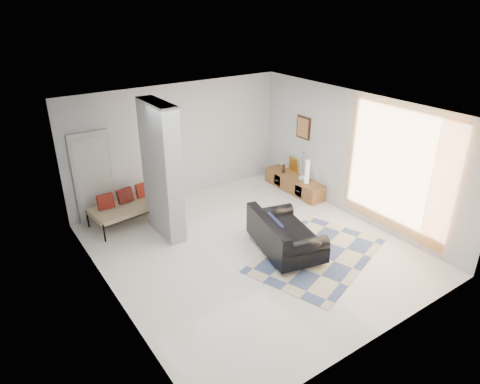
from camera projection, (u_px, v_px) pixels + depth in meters
floor at (252, 249)px, 8.52m from camera, size 6.00×6.00×0.00m
ceiling at (254, 111)px, 7.34m from camera, size 6.00×6.00×0.00m
wall_back at (179, 143)px, 10.17m from camera, size 6.00×0.00×6.00m
wall_front at (385, 260)px, 5.69m from camera, size 6.00×0.00×6.00m
wall_left at (107, 226)px, 6.52m from camera, size 0.00×6.00×6.00m
wall_right at (355, 156)px, 9.34m from camera, size 0.00×6.00×6.00m
partition_column at (162, 171)px, 8.56m from camera, size 0.35×1.20×2.80m
hallway_door at (94, 177)px, 9.23m from camera, size 0.85×0.06×2.04m
curtain at (397, 171)px, 8.42m from camera, size 0.00×2.55×2.55m
wall_art at (303, 128)px, 10.45m from camera, size 0.04×0.45×0.55m
media_console at (294, 183)px, 10.96m from camera, size 0.45×1.85×0.80m
loveseat at (283, 235)px, 8.32m from camera, size 1.34×1.86×0.76m
daybed at (135, 203)px, 9.46m from camera, size 2.06×1.07×0.77m
area_rug at (317, 255)px, 8.31m from camera, size 3.13×2.58×0.01m
cylinder_lamp at (307, 172)px, 10.39m from camera, size 0.11×0.11×0.58m
bronze_figurine at (284, 168)px, 11.08m from camera, size 0.11×0.11×0.22m
vase at (302, 177)px, 10.56m from camera, size 0.21×0.21×0.20m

